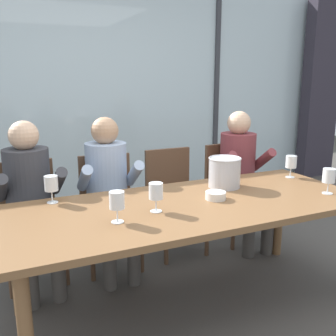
{
  "coord_description": "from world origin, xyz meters",
  "views": [
    {
      "loc": [
        -1.09,
        -2.03,
        1.5
      ],
      "look_at": [
        0.0,
        0.35,
        0.87
      ],
      "focal_mm": 41.12,
      "sensor_mm": 36.0,
      "label": 1
    }
  ],
  "objects_px": {
    "chair_near_curtain": "(29,211)",
    "person_maroon_top": "(241,169)",
    "wine_glass_by_right_taster": "(156,192)",
    "chair_center": "(173,192)",
    "wine_glass_by_left_taster": "(329,176)",
    "person_charcoal_jacket": "(30,194)",
    "wine_glass_spare_empty": "(51,185)",
    "chair_left_of_center": "(108,201)",
    "ice_bucket_primary": "(225,172)",
    "person_pale_blue_shirt": "(109,185)",
    "wine_glass_center_pour": "(291,163)",
    "dining_table": "(191,213)",
    "wine_glass_near_bucket": "(117,202)",
    "tasting_bowl": "(215,195)",
    "chair_right_of_center": "(230,183)"
  },
  "relations": [
    {
      "from": "chair_near_curtain",
      "to": "person_maroon_top",
      "type": "height_order",
      "value": "person_maroon_top"
    },
    {
      "from": "wine_glass_by_right_taster",
      "to": "person_maroon_top",
      "type": "bearing_deg",
      "value": 34.32
    },
    {
      "from": "chair_center",
      "to": "wine_glass_by_left_taster",
      "type": "distance_m",
      "value": 1.31
    },
    {
      "from": "chair_center",
      "to": "wine_glass_by_right_taster",
      "type": "height_order",
      "value": "wine_glass_by_right_taster"
    },
    {
      "from": "chair_near_curtain",
      "to": "person_maroon_top",
      "type": "bearing_deg",
      "value": -7.12
    },
    {
      "from": "person_charcoal_jacket",
      "to": "wine_glass_by_right_taster",
      "type": "relative_size",
      "value": 6.89
    },
    {
      "from": "wine_glass_by_right_taster",
      "to": "wine_glass_spare_empty",
      "type": "height_order",
      "value": "same"
    },
    {
      "from": "chair_left_of_center",
      "to": "ice_bucket_primary",
      "type": "height_order",
      "value": "ice_bucket_primary"
    },
    {
      "from": "chair_center",
      "to": "ice_bucket_primary",
      "type": "xyz_separation_m",
      "value": [
        0.1,
        -0.66,
        0.32
      ]
    },
    {
      "from": "person_pale_blue_shirt",
      "to": "wine_glass_center_pour",
      "type": "xyz_separation_m",
      "value": [
        1.32,
        -0.51,
        0.15
      ]
    },
    {
      "from": "wine_glass_by_right_taster",
      "to": "wine_glass_spare_empty",
      "type": "relative_size",
      "value": 1.0
    },
    {
      "from": "chair_left_of_center",
      "to": "wine_glass_by_left_taster",
      "type": "bearing_deg",
      "value": -36.8
    },
    {
      "from": "person_pale_blue_shirt",
      "to": "wine_glass_spare_empty",
      "type": "xyz_separation_m",
      "value": [
        -0.47,
        -0.37,
        0.15
      ]
    },
    {
      "from": "dining_table",
      "to": "wine_glass_by_right_taster",
      "type": "bearing_deg",
      "value": -168.28
    },
    {
      "from": "person_maroon_top",
      "to": "ice_bucket_primary",
      "type": "distance_m",
      "value": 0.75
    },
    {
      "from": "chair_center",
      "to": "wine_glass_by_left_taster",
      "type": "height_order",
      "value": "wine_glass_by_left_taster"
    },
    {
      "from": "dining_table",
      "to": "chair_center",
      "type": "distance_m",
      "value": 0.94
    },
    {
      "from": "dining_table",
      "to": "chair_left_of_center",
      "type": "relative_size",
      "value": 2.6
    },
    {
      "from": "wine_glass_by_left_taster",
      "to": "wine_glass_near_bucket",
      "type": "xyz_separation_m",
      "value": [
        -1.46,
        0.09,
        -0.0
      ]
    },
    {
      "from": "chair_left_of_center",
      "to": "person_pale_blue_shirt",
      "type": "distance_m",
      "value": 0.21
    },
    {
      "from": "person_maroon_top",
      "to": "wine_glass_near_bucket",
      "type": "bearing_deg",
      "value": -143.52
    },
    {
      "from": "chair_center",
      "to": "tasting_bowl",
      "type": "height_order",
      "value": "chair_center"
    },
    {
      "from": "chair_center",
      "to": "person_pale_blue_shirt",
      "type": "distance_m",
      "value": 0.65
    },
    {
      "from": "dining_table",
      "to": "person_maroon_top",
      "type": "relative_size",
      "value": 1.91
    },
    {
      "from": "chair_left_of_center",
      "to": "chair_center",
      "type": "bearing_deg",
      "value": 6.34
    },
    {
      "from": "chair_right_of_center",
      "to": "tasting_bowl",
      "type": "distance_m",
      "value": 1.18
    },
    {
      "from": "person_maroon_top",
      "to": "tasting_bowl",
      "type": "xyz_separation_m",
      "value": [
        -0.73,
        -0.74,
        0.06
      ]
    },
    {
      "from": "tasting_bowl",
      "to": "wine_glass_by_left_taster",
      "type": "xyz_separation_m",
      "value": [
        0.76,
        -0.21,
        0.1
      ]
    },
    {
      "from": "person_pale_blue_shirt",
      "to": "tasting_bowl",
      "type": "distance_m",
      "value": 0.89
    },
    {
      "from": "wine_glass_near_bucket",
      "to": "dining_table",
      "type": "bearing_deg",
      "value": 13.35
    },
    {
      "from": "person_pale_blue_shirt",
      "to": "wine_glass_spare_empty",
      "type": "bearing_deg",
      "value": -139.05
    },
    {
      "from": "person_charcoal_jacket",
      "to": "wine_glass_spare_empty",
      "type": "distance_m",
      "value": 0.42
    },
    {
      "from": "ice_bucket_primary",
      "to": "wine_glass_by_left_taster",
      "type": "relative_size",
      "value": 1.34
    },
    {
      "from": "chair_right_of_center",
      "to": "chair_center",
      "type": "bearing_deg",
      "value": 175.39
    },
    {
      "from": "chair_near_curtain",
      "to": "chair_center",
      "type": "height_order",
      "value": "same"
    },
    {
      "from": "chair_right_of_center",
      "to": "wine_glass_by_right_taster",
      "type": "height_order",
      "value": "wine_glass_by_right_taster"
    },
    {
      "from": "chair_near_curtain",
      "to": "wine_glass_by_right_taster",
      "type": "distance_m",
      "value": 1.18
    },
    {
      "from": "dining_table",
      "to": "chair_center",
      "type": "xyz_separation_m",
      "value": [
        0.29,
        0.88,
        -0.14
      ]
    },
    {
      "from": "person_maroon_top",
      "to": "wine_glass_near_bucket",
      "type": "distance_m",
      "value": 1.68
    },
    {
      "from": "person_maroon_top",
      "to": "ice_bucket_primary",
      "type": "bearing_deg",
      "value": -129.68
    },
    {
      "from": "chair_center",
      "to": "ice_bucket_primary",
      "type": "height_order",
      "value": "ice_bucket_primary"
    },
    {
      "from": "wine_glass_center_pour",
      "to": "ice_bucket_primary",
      "type": "bearing_deg",
      "value": -178.94
    },
    {
      "from": "wine_glass_spare_empty",
      "to": "wine_glass_near_bucket",
      "type": "bearing_deg",
      "value": -61.01
    },
    {
      "from": "wine_glass_near_bucket",
      "to": "wine_glass_by_right_taster",
      "type": "distance_m",
      "value": 0.27
    },
    {
      "from": "person_charcoal_jacket",
      "to": "person_pale_blue_shirt",
      "type": "xyz_separation_m",
      "value": [
        0.57,
        -0.0,
        0.0
      ]
    },
    {
      "from": "chair_center",
      "to": "wine_glass_near_bucket",
      "type": "bearing_deg",
      "value": -128.85
    },
    {
      "from": "dining_table",
      "to": "wine_glass_by_left_taster",
      "type": "relative_size",
      "value": 13.15
    },
    {
      "from": "person_pale_blue_shirt",
      "to": "wine_glass_by_left_taster",
      "type": "bearing_deg",
      "value": -34.53
    },
    {
      "from": "chair_right_of_center",
      "to": "wine_glass_spare_empty",
      "type": "bearing_deg",
      "value": -169.49
    },
    {
      "from": "person_pale_blue_shirt",
      "to": "wine_glass_near_bucket",
      "type": "bearing_deg",
      "value": -100.34
    }
  ]
}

